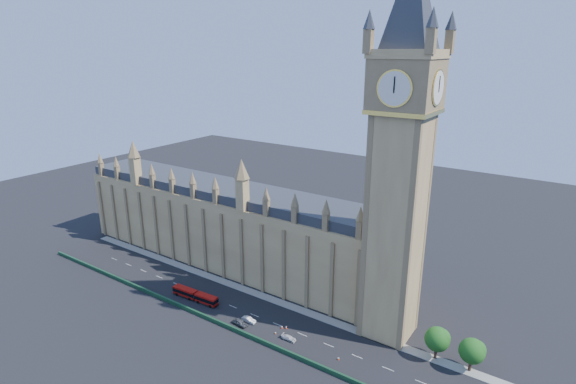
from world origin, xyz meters
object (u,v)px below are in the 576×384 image
Objects in this scene: red_bus at (195,295)px; car_silver at (249,320)px; car_white at (289,338)px; car_grey at (240,323)px.

red_bus is 20.63m from car_silver.
car_silver is at bearing 86.74° from car_white.
red_bus is 3.84× the size of car_silver.
car_grey is 1.10× the size of car_silver.
car_white is at bearing -93.37° from car_silver.
car_white is at bearing -77.22° from car_grey.
red_bus is at bearing 88.40° from car_silver.
red_bus is 3.51× the size of car_grey.
car_silver is at bearing -17.27° from car_grey.
car_grey is at bearing 96.50° from car_white.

